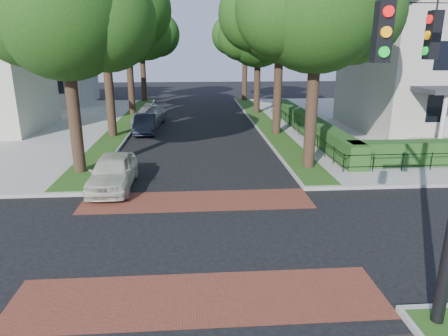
{
  "coord_description": "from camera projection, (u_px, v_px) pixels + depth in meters",
  "views": [
    {
      "loc": [
        0.0,
        -11.51,
        5.81
      ],
      "look_at": [
        1.0,
        2.32,
        1.6
      ],
      "focal_mm": 32.0,
      "sensor_mm": 36.0,
      "label": 1
    }
  ],
  "objects": [
    {
      "name": "ground",
      "position": [
        198.0,
        238.0,
        12.67
      ],
      "size": [
        120.0,
        120.0,
        0.0
      ],
      "primitive_type": "plane",
      "color": "black",
      "rests_on": "ground"
    },
    {
      "name": "sidewalk_ne",
      "position": [
        438.0,
        121.0,
        32.13
      ],
      "size": [
        30.0,
        30.0,
        0.15
      ],
      "primitive_type": "cube",
      "color": "gray",
      "rests_on": "ground"
    },
    {
      "name": "crosswalk_far",
      "position": [
        197.0,
        201.0,
        15.73
      ],
      "size": [
        9.0,
        2.2,
        0.01
      ],
      "primitive_type": "cube",
      "color": "brown",
      "rests_on": "ground"
    },
    {
      "name": "crosswalk_near",
      "position": [
        199.0,
        298.0,
        9.62
      ],
      "size": [
        9.0,
        2.2,
        0.01
      ],
      "primitive_type": "cube",
      "color": "brown",
      "rests_on": "ground"
    },
    {
      "name": "grass_strip_ne",
      "position": [
        264.0,
        122.0,
        31.23
      ],
      "size": [
        1.6,
        29.8,
        0.02
      ],
      "primitive_type": "cube",
      "color": "#224714",
      "rests_on": "sidewalk_ne"
    },
    {
      "name": "grass_strip_nw",
      "position": [
        125.0,
        124.0,
        30.49
      ],
      "size": [
        1.6,
        29.8,
        0.02
      ],
      "primitive_type": "cube",
      "color": "#224714",
      "rests_on": "sidewalk_nw"
    },
    {
      "name": "tree_right_near",
      "position": [
        319.0,
        5.0,
        17.75
      ],
      "size": [
        7.75,
        6.67,
        10.66
      ],
      "color": "black",
      "rests_on": "sidewalk_ne"
    },
    {
      "name": "tree_right_mid",
      "position": [
        282.0,
        11.0,
        25.3
      ],
      "size": [
        8.25,
        7.09,
        11.22
      ],
      "color": "black",
      "rests_on": "sidewalk_ne"
    },
    {
      "name": "tree_right_far",
      "position": [
        259.0,
        34.0,
        34.18
      ],
      "size": [
        7.25,
        6.23,
        9.74
      ],
      "color": "black",
      "rests_on": "sidewalk_ne"
    },
    {
      "name": "tree_right_back",
      "position": [
        246.0,
        33.0,
        42.67
      ],
      "size": [
        7.5,
        6.45,
        10.2
      ],
      "color": "black",
      "rests_on": "sidewalk_ne"
    },
    {
      "name": "tree_left_near",
      "position": [
        67.0,
        12.0,
        17.09
      ],
      "size": [
        7.5,
        6.45,
        10.2
      ],
      "color": "black",
      "rests_on": "sidewalk_nw"
    },
    {
      "name": "tree_left_mid",
      "position": [
        105.0,
        4.0,
        24.43
      ],
      "size": [
        8.0,
        6.88,
        11.48
      ],
      "color": "black",
      "rests_on": "sidewalk_nw"
    },
    {
      "name": "tree_left_far",
      "position": [
        129.0,
        31.0,
        33.35
      ],
      "size": [
        7.0,
        6.02,
        9.86
      ],
      "color": "black",
      "rests_on": "sidewalk_nw"
    },
    {
      "name": "tree_left_back",
      "position": [
        142.0,
        31.0,
        41.87
      ],
      "size": [
        7.75,
        6.66,
        10.44
      ],
      "color": "black",
      "rests_on": "sidewalk_nw"
    },
    {
      "name": "hedge_main_road",
      "position": [
        308.0,
        124.0,
        27.31
      ],
      "size": [
        1.0,
        18.0,
        1.2
      ],
      "primitive_type": "cube",
      "color": "#1B4116",
      "rests_on": "sidewalk_ne"
    },
    {
      "name": "fence_main_road",
      "position": [
        296.0,
        127.0,
        27.29
      ],
      "size": [
        0.06,
        18.0,
        0.9
      ],
      "primitive_type": null,
      "color": "black",
      "rests_on": "sidewalk_ne"
    },
    {
      "name": "house_left_far",
      "position": [
        42.0,
        55.0,
        40.68
      ],
      "size": [
        10.0,
        9.0,
        10.14
      ],
      "color": "#BBB5A8",
      "rests_on": "sidewalk_nw"
    },
    {
      "name": "parked_car_front",
      "position": [
        113.0,
        171.0,
        16.99
      ],
      "size": [
        1.75,
        4.33,
        1.47
      ],
      "primitive_type": "imported",
      "rotation": [
        0.0,
        0.0,
        0.0
      ],
      "color": "beige",
      "rests_on": "ground"
    },
    {
      "name": "parked_car_middle",
      "position": [
        145.0,
        124.0,
        27.94
      ],
      "size": [
        1.61,
        4.12,
        1.34
      ],
      "primitive_type": "imported",
      "rotation": [
        0.0,
        0.0,
        0.05
      ],
      "color": "#212531",
      "rests_on": "ground"
    },
    {
      "name": "parked_car_rear",
      "position": [
        149.0,
        116.0,
        30.94
      ],
      "size": [
        2.6,
        5.13,
        1.43
      ],
      "primitive_type": "imported",
      "rotation": [
        0.0,
        0.0,
        -0.12
      ],
      "color": "gray",
      "rests_on": "ground"
    }
  ]
}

